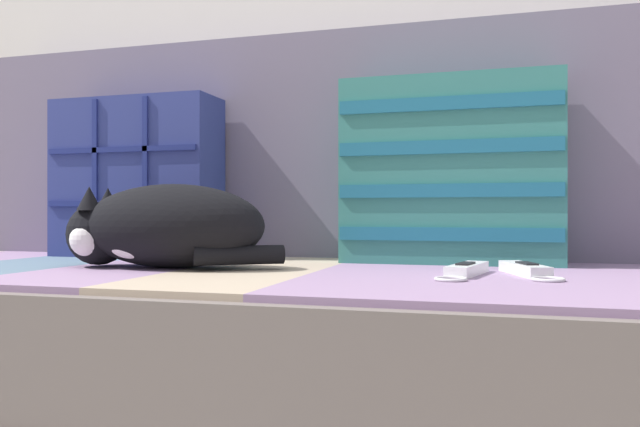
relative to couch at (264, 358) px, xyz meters
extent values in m
cube|color=brown|center=(0.00, 0.00, -0.10)|extent=(1.78, 0.81, 0.14)
cube|color=#6B605B|center=(0.00, 0.00, 0.07)|extent=(1.74, 0.80, 0.18)
cube|color=slate|center=(-0.48, -0.02, 0.17)|extent=(0.24, 0.72, 0.01)
cube|color=gray|center=(-0.24, -0.02, 0.17)|extent=(0.24, 0.72, 0.01)
cube|color=tan|center=(0.00, -0.02, 0.17)|extent=(0.24, 0.72, 0.01)
cube|color=gray|center=(0.24, -0.02, 0.17)|extent=(0.24, 0.72, 0.01)
cube|color=gray|center=(0.48, -0.02, 0.17)|extent=(0.24, 0.72, 0.01)
cube|color=slate|center=(0.00, 0.34, 0.43)|extent=(1.74, 0.14, 0.52)
cube|color=navy|center=(-0.39, 0.19, 0.35)|extent=(0.39, 0.13, 0.37)
cube|color=navy|center=(-0.39, 0.12, 0.29)|extent=(0.38, 0.01, 0.01)
cube|color=navy|center=(-0.46, 0.12, 0.35)|extent=(0.01, 0.01, 0.35)
cube|color=navy|center=(-0.39, 0.12, 0.41)|extent=(0.38, 0.01, 0.01)
cube|color=navy|center=(-0.33, 0.12, 0.35)|extent=(0.01, 0.01, 0.35)
cube|color=#337A70|center=(0.33, 0.19, 0.36)|extent=(0.43, 0.13, 0.37)
cube|color=#1E667F|center=(0.33, 0.12, 0.23)|extent=(0.42, 0.01, 0.03)
cube|color=#1E667F|center=(0.33, 0.12, 0.31)|extent=(0.42, 0.01, 0.03)
cube|color=#1E667F|center=(0.33, 0.12, 0.40)|extent=(0.42, 0.01, 0.03)
cube|color=#1E667F|center=(0.33, 0.12, 0.48)|extent=(0.42, 0.01, 0.03)
ellipsoid|color=black|center=(-0.15, -0.07, 0.25)|extent=(0.36, 0.20, 0.15)
sphere|color=black|center=(-0.30, -0.08, 0.23)|extent=(0.12, 0.12, 0.12)
sphere|color=white|center=(-0.30, -0.11, 0.22)|extent=(0.06, 0.06, 0.06)
ellipsoid|color=white|center=(-0.21, -0.12, 0.22)|extent=(0.10, 0.04, 0.07)
cylinder|color=black|center=(-0.01, -0.08, 0.20)|extent=(0.15, 0.12, 0.03)
cone|color=black|center=(-0.30, -0.11, 0.30)|extent=(0.04, 0.04, 0.04)
cone|color=black|center=(-0.30, -0.05, 0.30)|extent=(0.04, 0.04, 0.04)
cube|color=white|center=(0.46, -0.02, 0.18)|extent=(0.08, 0.15, 0.02)
cube|color=black|center=(0.47, -0.03, 0.19)|extent=(0.04, 0.06, 0.00)
cube|color=black|center=(0.44, 0.05, 0.18)|extent=(0.03, 0.02, 0.02)
torus|color=silver|center=(0.49, -0.11, 0.17)|extent=(0.06, 0.06, 0.01)
cube|color=white|center=(0.37, -0.05, 0.18)|extent=(0.06, 0.15, 0.02)
cube|color=black|center=(0.37, -0.06, 0.19)|extent=(0.03, 0.06, 0.00)
cube|color=black|center=(0.39, 0.02, 0.18)|extent=(0.03, 0.01, 0.02)
torus|color=silver|center=(0.35, -0.14, 0.17)|extent=(0.06, 0.06, 0.01)
camera|label=1|loc=(0.43, -1.09, 0.27)|focal=35.00mm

